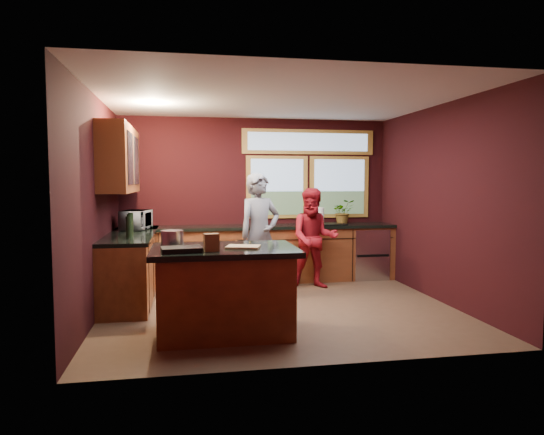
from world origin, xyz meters
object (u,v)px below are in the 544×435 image
object	(u,v)px
island	(225,290)
stock_pot	(172,239)
cutting_board	(243,247)
person_red	(314,238)
person_grey	(260,235)

from	to	relation	value
island	stock_pot	xyz separation A→B (m)	(-0.55, 0.15, 0.56)
island	stock_pot	bearing A→B (deg)	164.74
island	cutting_board	distance (m)	0.52
person_red	stock_pot	size ratio (longest dim) A/B	6.44
person_grey	cutting_board	world-z (taller)	person_grey
island	person_grey	xyz separation A→B (m)	(0.63, 1.60, 0.41)
island	cutting_board	world-z (taller)	cutting_board
island	person_grey	size ratio (longest dim) A/B	0.88
person_red	cutting_board	xyz separation A→B (m)	(-1.34, -2.05, 0.18)
person_red	island	bearing A→B (deg)	-116.83
island	person_red	xyz separation A→B (m)	(1.54, 2.00, 0.29)
stock_pot	person_red	bearing A→B (deg)	41.58
person_grey	stock_pot	bearing A→B (deg)	-151.47
person_red	stock_pot	world-z (taller)	person_red
person_grey	stock_pot	distance (m)	1.87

